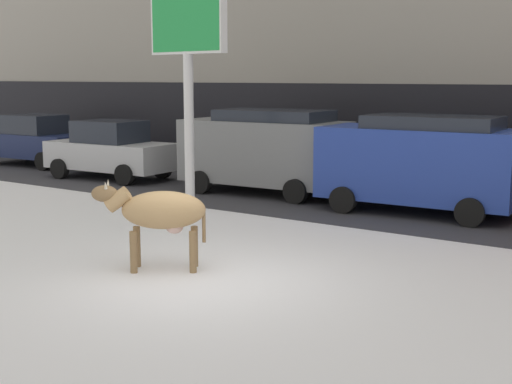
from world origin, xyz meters
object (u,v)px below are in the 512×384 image
cow_tan (159,212)px  pedestrian_near_billboard (197,145)px  car_silver_sedan (110,150)px  billboard (187,29)px  pedestrian_by_cars (301,152)px  car_blue_van (420,161)px  car_navy_sedan (35,140)px  car_grey_van (265,149)px

cow_tan → pedestrian_near_billboard: bearing=126.6°
car_silver_sedan → pedestrian_near_billboard: size_ratio=2.48×
cow_tan → billboard: billboard is taller
car_silver_sedan → pedestrian_by_cars: (5.11, 3.20, -0.03)m
pedestrian_near_billboard → pedestrian_by_cars: 4.21m
car_blue_van → billboard: bearing=-152.2°
pedestrian_by_cars → cow_tan: bearing=-71.4°
car_navy_sedan → car_silver_sedan: bearing=-10.2°
billboard → car_blue_van: bearing=27.8°
car_blue_van → pedestrian_by_cars: 6.00m
car_silver_sedan → pedestrian_by_cars: car_silver_sedan is taller
billboard → pedestrian_by_cars: billboard is taller
car_navy_sedan → car_grey_van: car_grey_van is taller
billboard → pedestrian_by_cars: (-0.23, 5.69, -3.43)m
car_navy_sedan → car_blue_van: car_blue_van is taller
car_silver_sedan → pedestrian_near_billboard: car_silver_sedan is taller
car_navy_sedan → car_blue_van: size_ratio=0.91×
car_navy_sedan → cow_tan: bearing=-30.9°
car_grey_van → car_navy_sedan: bearing=177.3°
car_silver_sedan → car_blue_van: size_ratio=0.91×
cow_tan → car_grey_van: 8.03m
cow_tan → car_silver_sedan: (-8.58, 7.12, -0.09)m
car_silver_sedan → car_blue_van: 10.24m
cow_tan → car_navy_sedan: (-13.36, 7.98, -0.09)m
pedestrian_near_billboard → cow_tan: bearing=-53.4°
billboard → pedestrian_near_billboard: (-4.44, 5.69, -3.43)m
car_silver_sedan → car_blue_van: (10.23, 0.10, 0.33)m
car_grey_van → pedestrian_near_billboard: 5.56m
billboard → car_navy_sedan: bearing=161.7°
car_silver_sedan → pedestrian_near_billboard: (0.90, 3.20, -0.03)m
cow_tan → car_silver_sedan: bearing=140.3°
car_grey_van → pedestrian_near_billboard: (-4.76, 2.84, -0.36)m
cow_tan → car_navy_sedan: car_navy_sedan is taller
cow_tan → pedestrian_by_cars: bearing=108.6°
car_grey_van → car_silver_sedan: bearing=-176.4°
car_silver_sedan → pedestrian_near_billboard: 3.33m
billboard → cow_tan: bearing=-55.0°
billboard → car_navy_sedan: 11.19m
car_grey_van → car_blue_van: 4.58m
billboard → pedestrian_near_billboard: bearing=128.0°
cow_tan → car_navy_sedan: bearing=149.1°
billboard → pedestrian_by_cars: bearing=92.3°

